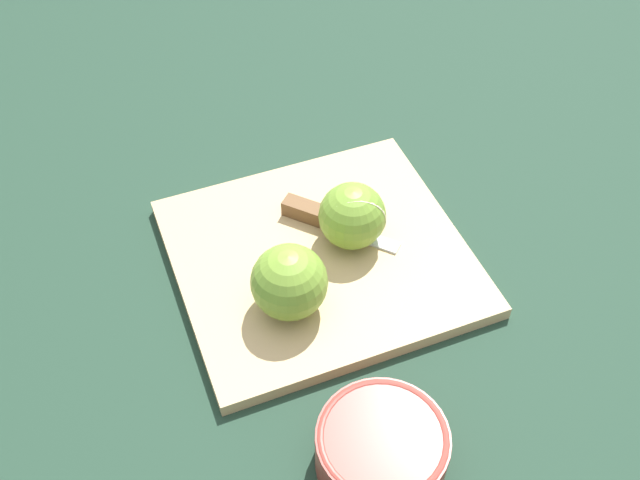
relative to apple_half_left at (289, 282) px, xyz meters
name	(u,v)px	position (x,y,z in m)	size (l,w,h in m)	color
ground_plane	(320,262)	(0.05, 0.06, -0.06)	(4.00, 4.00, 0.00)	#1E3828
cutting_board	(320,257)	(0.05, 0.06, -0.05)	(0.34, 0.32, 0.02)	tan
apple_half_left	(289,282)	(0.00, 0.00, 0.00)	(0.08, 0.08, 0.08)	olive
apple_half_right	(352,216)	(0.09, 0.07, 0.00)	(0.07, 0.07, 0.07)	olive
knife	(315,216)	(0.05, 0.11, -0.03)	(0.12, 0.10, 0.02)	silver
bowl	(382,448)	(0.04, -0.18, -0.03)	(0.12, 0.12, 0.05)	#99382D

